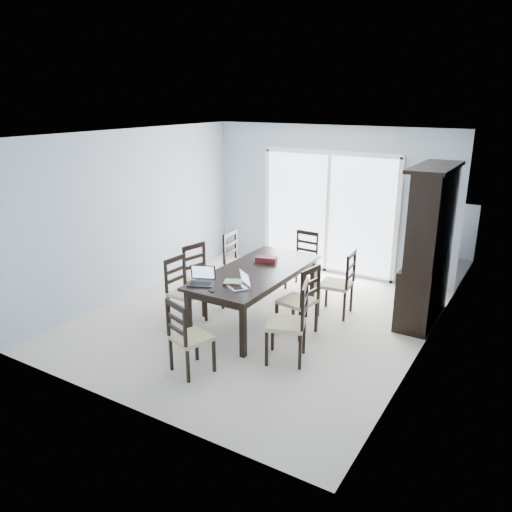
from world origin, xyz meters
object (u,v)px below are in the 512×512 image
Objects in this scene: laptop_silver at (237,284)px; laptop_dark at (201,281)px; dining_table at (256,275)px; chair_right_far at (343,276)px; chair_end_near at (184,330)px; chair_right_near at (295,314)px; chair_left_far at (236,255)px; hot_tub at (340,232)px; chair_left_near at (181,283)px; chair_left_mid at (199,270)px; cell_phone at (211,291)px; chair_right_mid at (303,293)px; china_hutch at (428,248)px; game_box at (266,259)px; chair_end_far at (304,254)px.

laptop_dark is at bearing -127.89° from laptop_silver.
laptop_dark is (-0.32, -0.84, 0.13)m from dining_table.
chair_right_far is 2.62m from chair_end_near.
chair_right_near is 1.33m from laptop_dark.
chair_left_far is at bearing 83.41° from chair_right_far.
laptop_dark is 0.22× the size of hot_tub.
chair_right_near is (1.86, -0.18, 0.04)m from chair_left_near.
chair_left_mid is 1.90m from chair_end_near.
chair_right_near is at bearing 43.78° from cell_phone.
chair_right_far is 1.08× the size of chair_end_near.
laptop_dark is at bearing 135.40° from chair_right_far.
chair_right_mid is (1.65, 0.49, 0.02)m from chair_left_near.
chair_left_far is (-2.88, -0.44, -0.47)m from china_hutch.
laptop_dark reaches higher than hot_tub.
chair_left_mid is at bearing -152.57° from game_box.
chair_left_far is 1.01× the size of chair_right_far.
chair_end_far is at bearing 121.25° from cell_phone.
chair_left_mid is 1.72m from chair_right_mid.
chair_right_near is (-1.03, -2.01, -0.46)m from china_hutch.
chair_left_mid reaches higher than dining_table.
chair_end_far is 3.05× the size of laptop_silver.
cell_phone is 0.34× the size of game_box.
dining_table is 1.89× the size of chair_right_near.
chair_left_near is 0.65m from laptop_dark.
chair_right_mid is at bearing 101.16° from chair_left_mid.
chair_end_far is (-0.99, 2.31, -0.04)m from chair_right_near.
chair_end_near is (-0.93, -0.91, -0.06)m from chair_right_near.
chair_right_far is at bearing 27.18° from laptop_dark.
laptop_silver is at bearing 95.89° from chair_end_far.
china_hutch is at bearing -71.72° from chair_right_far.
chair_right_near is 1.54m from chair_right_far.
chair_right_far is 2.05m from cell_phone.
chair_right_mid is 3.74× the size of game_box.
chair_left_near is 10.54× the size of cell_phone.
chair_right_far is 1.72m from laptop_silver.
chair_end_near is at bearing -89.14° from laptop_dark.
laptop_silver is at bearing 104.70° from chair_end_near.
laptop_silver is (0.06, 0.98, 0.24)m from chair_end_near.
game_box reaches higher than dining_table.
dining_table is 21.38× the size of cell_phone.
chair_right_near is 1.03× the size of chair_right_mid.
chair_left_mid reaches higher than laptop_dark.
chair_left_mid is 0.64× the size of hot_tub.
laptop_dark is at bearing 74.48° from chair_right_near.
chair_right_mid reaches higher than hot_tub.
chair_end_near reaches higher than hot_tub.
game_box is (0.01, 1.36, 0.03)m from cell_phone.
chair_right_far is 0.64× the size of hot_tub.
laptop_dark is 1.11× the size of laptop_silver.
laptop_silver is (-1.89, -1.94, -0.27)m from china_hutch.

